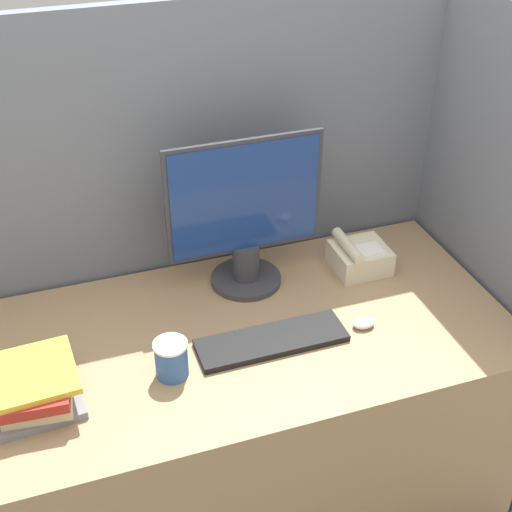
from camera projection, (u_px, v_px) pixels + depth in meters
name	position (u px, v px, depth m)	size (l,w,h in m)	color
cubicle_panel_rear	(209.00, 241.00, 2.45)	(1.97, 0.04, 1.64)	slate
cubicle_panel_right	(483.00, 261.00, 2.35)	(0.04, 0.87, 1.64)	slate
desk	(250.00, 420.00, 2.35)	(1.57, 0.81, 0.77)	#937551
monitor	(245.00, 221.00, 2.21)	(0.50, 0.23, 0.51)	#333338
keyboard	(272.00, 340.00, 2.08)	(0.44, 0.14, 0.02)	black
mouse	(364.00, 323.00, 2.14)	(0.07, 0.05, 0.03)	silver
coffee_cup	(171.00, 359.00, 1.94)	(0.10, 0.10, 0.11)	#335999
book_stack	(34.00, 385.00, 1.86)	(0.25, 0.28, 0.11)	slate
desk_telephone	(359.00, 257.00, 2.38)	(0.18, 0.18, 0.12)	beige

